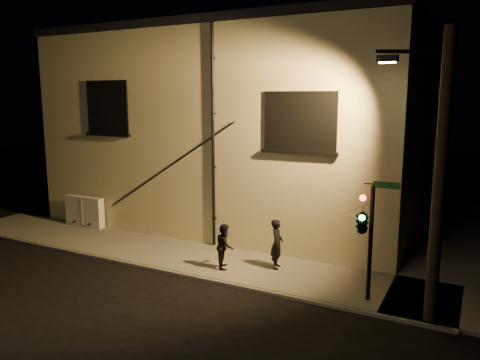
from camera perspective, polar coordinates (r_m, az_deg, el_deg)
The scene contains 8 objects.
ground at distance 15.19m, azimuth -2.95°, elevation -12.37°, with size 90.00×90.00×0.00m, color black.
sidewalk at distance 18.42m, azimuth 7.41°, elevation -8.18°, with size 21.00×16.00×0.12m.
building at distance 23.45m, azimuth 1.83°, elevation 6.61°, with size 16.20×12.23×8.80m.
utility_cabinet at distance 22.04m, azimuth -18.41°, elevation -3.64°, with size 2.03×0.34×1.33m, color silver.
pedestrian_a at distance 15.82m, azimuth 4.52°, elevation -7.77°, with size 0.61×0.40×1.68m, color black.
pedestrian_b at distance 15.84m, azimuth -1.86°, elevation -8.04°, with size 0.73×0.57×1.51m, color black.
traffic_signal at distance 13.36m, azimuth 14.78°, elevation -4.85°, with size 1.37×2.02×3.43m.
streetlamp_pole at distance 12.50m, azimuth 22.84°, elevation 0.73°, with size 2.03×1.40×7.44m.
Camera 1 is at (7.18, -12.09, 5.76)m, focal length 35.00 mm.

